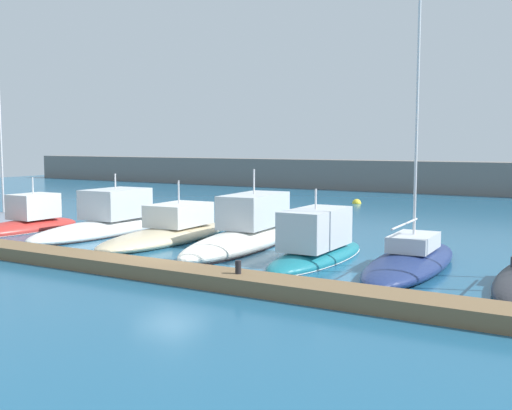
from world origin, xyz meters
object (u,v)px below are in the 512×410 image
(motorboat_white_third, at_px, (108,222))
(motorboat_ivory_fifth, at_px, (246,233))
(sailboat_navy_seventh, at_px, (411,260))
(mooring_buoy_white, at_px, (252,217))
(motorboat_sand_fourth, at_px, (170,231))
(dock_bollard, at_px, (238,267))
(mooring_buoy_yellow, at_px, (357,203))
(mooring_buoy_orange, at_px, (230,207))
(motorboat_red_second, at_px, (28,223))
(motorboat_teal_sixth, at_px, (317,245))

(motorboat_white_third, distance_m, motorboat_ivory_fifth, 8.77)
(sailboat_navy_seventh, bearing_deg, mooring_buoy_white, 48.47)
(motorboat_sand_fourth, relative_size, motorboat_ivory_fifth, 0.93)
(motorboat_white_third, height_order, mooring_buoy_white, motorboat_white_third)
(sailboat_navy_seventh, xyz_separation_m, dock_bollard, (-3.95, -6.00, 0.36))
(motorboat_sand_fourth, xyz_separation_m, mooring_buoy_yellow, (0.96, 22.32, -0.46))
(motorboat_ivory_fifth, xyz_separation_m, sailboat_navy_seventh, (8.21, -1.35, -0.27))
(motorboat_white_third, xyz_separation_m, motorboat_sand_fourth, (4.54, -0.32, -0.09))
(mooring_buoy_orange, bearing_deg, mooring_buoy_yellow, 46.18)
(motorboat_sand_fourth, xyz_separation_m, mooring_buoy_orange, (-6.19, 14.87, -0.46))
(motorboat_ivory_fifth, relative_size, mooring_buoy_yellow, 14.95)
(motorboat_red_second, xyz_separation_m, dock_bollard, (17.38, -5.64, 0.31))
(dock_bollard, bearing_deg, motorboat_sand_fourth, 140.50)
(motorboat_red_second, height_order, sailboat_navy_seventh, sailboat_navy_seventh)
(motorboat_red_second, distance_m, motorboat_teal_sixth, 17.42)
(motorboat_red_second, height_order, mooring_buoy_white, motorboat_red_second)
(dock_bollard, bearing_deg, sailboat_navy_seventh, 56.62)
(mooring_buoy_yellow, height_order, mooring_buoy_orange, mooring_buoy_yellow)
(motorboat_teal_sixth, distance_m, mooring_buoy_white, 15.34)
(mooring_buoy_yellow, bearing_deg, motorboat_red_second, -112.61)
(dock_bollard, bearing_deg, mooring_buoy_orange, 123.86)
(sailboat_navy_seventh, height_order, mooring_buoy_orange, sailboat_navy_seventh)
(motorboat_sand_fourth, distance_m, mooring_buoy_yellow, 22.35)
(sailboat_navy_seventh, bearing_deg, motorboat_ivory_fifth, 78.24)
(sailboat_navy_seventh, xyz_separation_m, mooring_buoy_white, (-14.07, 11.45, -0.37))
(motorboat_sand_fourth, height_order, sailboat_navy_seventh, sailboat_navy_seventh)
(motorboat_sand_fourth, relative_size, motorboat_teal_sixth, 1.26)
(motorboat_teal_sixth, relative_size, dock_bollard, 18.00)
(motorboat_white_third, relative_size, motorboat_teal_sixth, 1.32)
(mooring_buoy_yellow, height_order, mooring_buoy_white, mooring_buoy_yellow)
(mooring_buoy_white, height_order, mooring_buoy_orange, mooring_buoy_orange)
(motorboat_ivory_fifth, xyz_separation_m, mooring_buoy_orange, (-10.41, 14.51, -0.64))
(motorboat_red_second, xyz_separation_m, motorboat_teal_sixth, (17.42, 0.33, 0.18))
(sailboat_navy_seventh, xyz_separation_m, mooring_buoy_orange, (-18.62, 15.86, -0.37))
(motorboat_teal_sixth, relative_size, mooring_buoy_yellow, 11.01)
(motorboat_teal_sixth, height_order, mooring_buoy_orange, motorboat_teal_sixth)
(dock_bollard, bearing_deg, motorboat_red_second, 162.03)
(motorboat_white_third, height_order, mooring_buoy_yellow, motorboat_white_third)
(motorboat_teal_sixth, xyz_separation_m, mooring_buoy_yellow, (-7.56, 23.34, -0.60))
(motorboat_red_second, bearing_deg, motorboat_teal_sixth, -89.69)
(motorboat_ivory_fifth, distance_m, mooring_buoy_white, 11.69)
(motorboat_ivory_fifth, relative_size, mooring_buoy_white, 18.26)
(motorboat_sand_fourth, distance_m, motorboat_teal_sixth, 8.58)
(motorboat_sand_fourth, bearing_deg, mooring_buoy_white, 5.77)
(dock_bollard, bearing_deg, motorboat_ivory_fifth, 120.04)
(dock_bollard, bearing_deg, motorboat_teal_sixth, 89.64)
(motorboat_white_third, relative_size, mooring_buoy_white, 17.79)
(motorboat_red_second, distance_m, dock_bollard, 18.27)
(motorboat_ivory_fifth, xyz_separation_m, mooring_buoy_yellow, (-3.27, 21.95, -0.64))
(motorboat_white_third, height_order, dock_bollard, motorboat_white_third)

